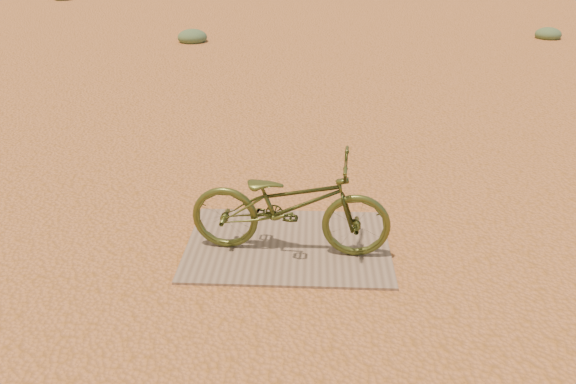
{
  "coord_description": "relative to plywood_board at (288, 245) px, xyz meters",
  "views": [
    {
      "loc": [
        0.49,
        -3.86,
        2.36
      ],
      "look_at": [
        0.31,
        0.04,
        0.49
      ],
      "focal_mm": 35.0,
      "sensor_mm": 36.0,
      "label": 1
    }
  ],
  "objects": [
    {
      "name": "kale_b",
      "position": [
        5.45,
        9.31,
        -0.01
      ],
      "size": [
        0.57,
        0.57,
        0.31
      ],
      "primitive_type": "ellipsoid",
      "color": "#536C48",
      "rests_on": "ground"
    },
    {
      "name": "bicycle",
      "position": [
        0.02,
        -0.09,
        0.42
      ],
      "size": [
        1.57,
        0.65,
        0.81
      ],
      "primitive_type": "imported",
      "rotation": [
        0.0,
        0.0,
        1.5
      ],
      "color": "#404B1E",
      "rests_on": "plywood_board"
    },
    {
      "name": "kale_c",
      "position": [
        -8.35,
        15.67,
        -0.01
      ],
      "size": [
        0.61,
        0.61,
        0.34
      ],
      "primitive_type": "ellipsoid",
      "color": "#536C48",
      "rests_on": "ground"
    },
    {
      "name": "ground",
      "position": [
        -0.31,
        -0.04,
        -0.01
      ],
      "size": [
        120.0,
        120.0,
        0.0
      ],
      "primitive_type": "plane",
      "color": "#BA7447",
      "rests_on": "ground"
    },
    {
      "name": "plywood_board",
      "position": [
        0.0,
        0.0,
        0.0
      ],
      "size": [
        1.63,
        1.16,
        0.02
      ],
      "primitive_type": "cube",
      "color": "#7D6956",
      "rests_on": "ground"
    },
    {
      "name": "kale_a",
      "position": [
        -2.5,
        8.53,
        -0.01
      ],
      "size": [
        0.64,
        0.64,
        0.35
      ],
      "primitive_type": "ellipsoid",
      "color": "#536C48",
      "rests_on": "ground"
    }
  ]
}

